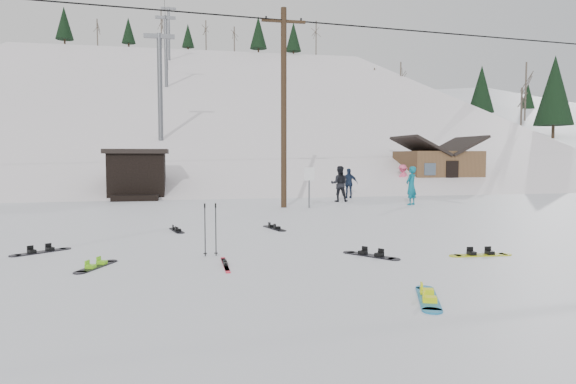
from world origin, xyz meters
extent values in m
plane|color=white|center=(0.00, 0.00, 0.00)|extent=(200.00, 200.00, 0.00)
cube|color=white|center=(0.00, 55.00, -12.00)|extent=(60.00, 85.24, 65.97)
cube|color=white|center=(38.00, 50.00, -11.00)|extent=(45.66, 93.98, 54.59)
cylinder|color=#3A2819|center=(2.00, 14.00, 4.50)|extent=(0.26, 0.26, 9.00)
cube|color=#3A2819|center=(2.00, 14.00, 8.40)|extent=(2.00, 0.12, 0.12)
cylinder|color=black|center=(2.00, 14.00, 8.52)|extent=(0.08, 0.08, 0.12)
cylinder|color=#595B60|center=(3.10, 13.60, 0.90)|extent=(0.07, 0.07, 1.80)
cube|color=white|center=(3.10, 13.56, 1.55)|extent=(0.50, 0.04, 0.60)
cube|color=black|center=(-5.00, 21.00, 1.25)|extent=(3.00, 3.00, 2.50)
cube|color=black|center=(-5.00, 21.00, 2.62)|extent=(3.40, 3.40, 0.25)
cube|color=black|center=(-5.00, 19.20, 0.15)|extent=(2.40, 1.20, 0.30)
cylinder|color=#595B60|center=(-4.00, 30.00, 7.25)|extent=(0.36, 0.36, 8.00)
cube|color=#595B60|center=(-4.00, 30.00, 11.05)|extent=(2.20, 0.30, 0.30)
cylinder|color=#595B60|center=(-4.00, 50.00, 13.75)|extent=(0.36, 0.36, 8.00)
cube|color=#595B60|center=(-4.00, 50.00, 17.55)|extent=(2.20, 0.30, 0.30)
cylinder|color=#595B60|center=(-4.00, 70.00, 20.25)|extent=(0.36, 0.36, 8.00)
cube|color=#595B60|center=(-4.00, 70.00, 24.05)|extent=(2.20, 0.30, 0.30)
cube|color=brown|center=(15.00, 24.00, 1.35)|extent=(5.00, 4.00, 2.70)
cube|color=black|center=(13.65, 24.00, 3.05)|extent=(2.69, 4.40, 1.43)
cube|color=black|center=(16.35, 24.00, 3.05)|extent=(2.69, 4.40, 1.43)
cube|color=black|center=(15.00, 21.98, 1.10)|extent=(0.90, 0.06, 1.90)
cube|color=#1C82BC|center=(1.32, -1.38, 0.01)|extent=(0.79, 1.37, 0.03)
cylinder|color=#1C82BC|center=(1.57, -0.76, 0.01)|extent=(0.31, 0.31, 0.03)
cylinder|color=#1C82BC|center=(1.06, -2.01, 0.01)|extent=(0.31, 0.31, 0.03)
cube|color=#EAEF0C|center=(1.41, -1.16, 0.07)|extent=(0.27, 0.24, 0.09)
cube|color=#EAEF0C|center=(1.23, -1.61, 0.07)|extent=(0.27, 0.24, 0.09)
cube|color=red|center=(-1.72, 1.90, 0.01)|extent=(0.11, 1.45, 0.02)
cube|color=black|center=(-1.72, 1.90, 0.05)|extent=(0.08, 0.26, 0.07)
cube|color=red|center=(-1.72, 2.05, 0.01)|extent=(0.11, 1.45, 0.02)
cube|color=black|center=(-1.72, 2.05, 0.05)|extent=(0.08, 0.26, 0.07)
cylinder|color=black|center=(-2.09, 3.08, 0.61)|extent=(0.02, 0.02, 1.21)
cylinder|color=black|center=(-2.09, 3.08, 0.06)|extent=(0.09, 0.09, 0.01)
cylinder|color=black|center=(-2.09, 3.08, 1.19)|extent=(0.04, 0.04, 0.11)
cylinder|color=black|center=(-1.84, 3.08, 0.61)|extent=(0.02, 0.02, 1.21)
cylinder|color=black|center=(-1.84, 3.08, 0.06)|extent=(0.09, 0.09, 0.01)
cylinder|color=black|center=(-1.84, 3.08, 1.19)|extent=(0.04, 0.04, 0.11)
cube|color=black|center=(-6.00, 4.35, 0.01)|extent=(1.13, 0.97, 0.02)
cylinder|color=black|center=(-5.52, 4.72, 0.01)|extent=(0.28, 0.28, 0.02)
cylinder|color=black|center=(-6.48, 3.98, 0.01)|extent=(0.28, 0.28, 0.02)
cube|color=black|center=(-5.83, 4.49, 0.06)|extent=(0.24, 0.25, 0.08)
cube|color=black|center=(-6.17, 4.22, 0.06)|extent=(0.24, 0.25, 0.08)
cube|color=black|center=(-2.78, 7.39, 0.01)|extent=(0.49, 1.11, 0.02)
cylinder|color=black|center=(-2.90, 7.91, 0.01)|extent=(0.25, 0.25, 0.02)
cylinder|color=black|center=(-2.66, 6.86, 0.01)|extent=(0.25, 0.25, 0.02)
cube|color=black|center=(-2.83, 7.58, 0.06)|extent=(0.20, 0.17, 0.07)
cube|color=black|center=(-2.74, 7.20, 0.06)|extent=(0.20, 0.17, 0.07)
cube|color=black|center=(-4.42, 2.34, 0.01)|extent=(0.71, 1.16, 0.02)
cylinder|color=black|center=(-4.18, 2.86, 0.01)|extent=(0.27, 0.27, 0.02)
cylinder|color=black|center=(-4.65, 1.81, 0.01)|extent=(0.27, 0.27, 0.02)
cube|color=#79D819|center=(-4.33, 2.53, 0.06)|extent=(0.23, 0.21, 0.08)
cube|color=#79D819|center=(-4.50, 2.15, 0.06)|extent=(0.23, 0.21, 0.08)
cube|color=black|center=(1.73, 2.26, 0.01)|extent=(0.97, 1.17, 0.03)
cylinder|color=black|center=(2.10, 1.77, 0.01)|extent=(0.29, 0.29, 0.03)
cylinder|color=black|center=(1.36, 2.76, 0.01)|extent=(0.29, 0.29, 0.03)
cube|color=black|center=(1.86, 2.08, 0.07)|extent=(0.25, 0.24, 0.08)
cube|color=black|center=(1.59, 2.44, 0.07)|extent=(0.25, 0.24, 0.08)
cube|color=#C7D217|center=(4.29, 1.79, 0.01)|extent=(1.28, 0.37, 0.03)
cylinder|color=#C7D217|center=(4.93, 1.76, 0.01)|extent=(0.29, 0.29, 0.03)
cylinder|color=#C7D217|center=(3.66, 1.83, 0.01)|extent=(0.29, 0.29, 0.03)
cube|color=black|center=(4.52, 1.78, 0.07)|extent=(0.17, 0.22, 0.08)
cube|color=black|center=(4.07, 1.81, 0.07)|extent=(0.17, 0.22, 0.08)
cube|color=black|center=(0.32, 7.24, 0.01)|extent=(0.55, 1.22, 0.02)
cylinder|color=black|center=(0.18, 7.81, 0.01)|extent=(0.27, 0.27, 0.02)
cylinder|color=black|center=(0.46, 6.66, 0.01)|extent=(0.27, 0.27, 0.02)
cube|color=black|center=(0.27, 7.44, 0.06)|extent=(0.22, 0.19, 0.08)
cube|color=black|center=(0.37, 7.03, 0.06)|extent=(0.22, 0.19, 0.08)
imported|color=#0B6377|center=(8.25, 13.89, 0.93)|extent=(0.81, 0.76, 1.87)
imported|color=black|center=(5.39, 16.30, 0.93)|extent=(1.06, 0.93, 1.85)
imported|color=#EA527B|center=(11.66, 22.38, 0.90)|extent=(1.32, 1.01, 1.80)
imported|color=#19253F|center=(6.61, 18.33, 0.83)|extent=(1.03, 0.54, 1.67)
camera|label=1|loc=(-2.64, -9.01, 2.35)|focal=32.00mm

